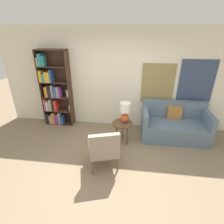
# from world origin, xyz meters

# --- Properties ---
(ground_plane) EXTENTS (14.00, 14.00, 0.00)m
(ground_plane) POSITION_xyz_m (0.00, 0.00, 0.00)
(ground_plane) COLOR #847056
(wall_back) EXTENTS (6.40, 0.08, 2.70)m
(wall_back) POSITION_xyz_m (0.05, 2.03, 1.35)
(wall_back) COLOR silver
(wall_back) RESTS_ON ground_plane
(bookshelf) EXTENTS (0.83, 0.30, 2.14)m
(bookshelf) POSITION_xyz_m (-1.76, 1.84, 0.94)
(bookshelf) COLOR #422B1E
(bookshelf) RESTS_ON ground_plane
(armchair) EXTENTS (0.72, 0.74, 0.89)m
(armchair) POSITION_xyz_m (-0.03, 0.13, 0.51)
(armchair) COLOR brown
(armchair) RESTS_ON ground_plane
(couch) EXTENTS (1.65, 0.89, 0.89)m
(couch) POSITION_xyz_m (1.58, 1.56, 0.33)
(couch) COLOR slate
(couch) RESTS_ON ground_plane
(side_table) EXTENTS (0.50, 0.50, 0.56)m
(side_table) POSITION_xyz_m (0.26, 1.07, 0.50)
(side_table) COLOR brown
(side_table) RESTS_ON ground_plane
(table_lamp) EXTENTS (0.25, 0.25, 0.50)m
(table_lamp) POSITION_xyz_m (0.31, 1.14, 0.84)
(table_lamp) COLOR #C65128
(table_lamp) RESTS_ON side_table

